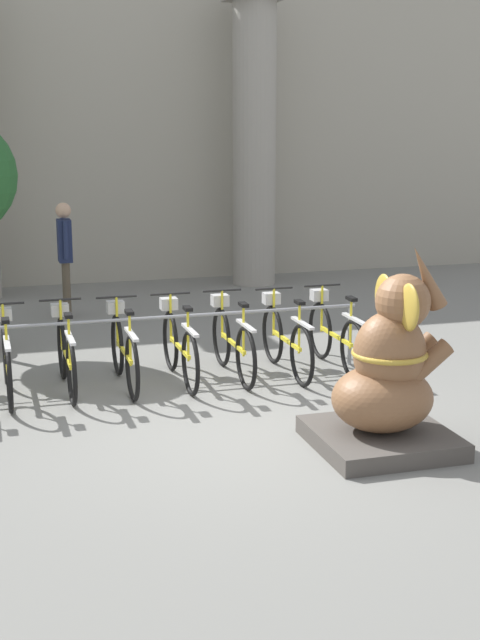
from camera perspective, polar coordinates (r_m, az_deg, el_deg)
The scene contains 13 objects.
ground_plane at distance 8.82m, azimuth 0.36°, elevation -7.09°, with size 60.00×60.00×0.00m, color slate.
building_facade at distance 16.71m, azimuth -8.41°, elevation 12.66°, with size 20.00×0.20×6.00m.
column_right at distance 16.29m, azimuth 0.92°, elevation 11.47°, with size 0.97×0.97×5.16m.
bike_rack at distance 10.28m, azimuth -7.59°, elevation -0.59°, with size 5.78×0.05×0.77m.
bicycle_2 at distance 10.07m, azimuth -14.71°, elevation -2.49°, with size 0.48×1.78×0.98m.
bicycle_3 at distance 10.16m, azimuth -11.07°, elevation -2.17°, with size 0.48×1.78×0.98m.
bicycle_4 at distance 10.21m, azimuth -7.44°, elevation -1.96°, with size 0.48×1.78×0.98m.
bicycle_5 at distance 10.34m, azimuth -3.91°, elevation -1.70°, with size 0.48×1.78×0.98m.
bicycle_6 at distance 10.51m, azimuth -0.49°, elevation -1.43°, with size 0.48×1.78×0.98m.
bicycle_7 at distance 10.65m, azimuth 2.94°, elevation -1.25°, with size 0.48×1.78×0.98m.
bicycle_8 at distance 10.90m, azimuth 6.11°, elevation -0.98°, with size 0.48×1.78×0.98m.
elephant_statue at distance 8.32m, azimuth 9.43°, elevation -3.83°, with size 1.24×1.24×1.91m.
person_pedestrian at distance 13.84m, azimuth -11.15°, elevation 4.51°, with size 0.23×0.47×1.76m.
Camera 1 is at (-2.41, -7.94, 3.00)m, focal length 50.00 mm.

